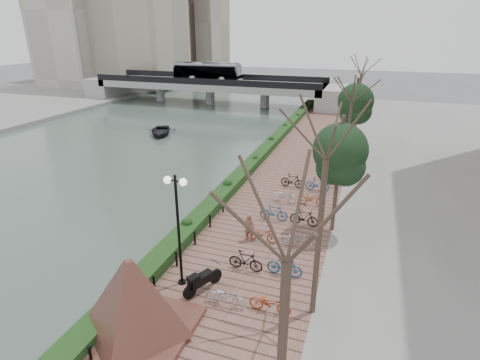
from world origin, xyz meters
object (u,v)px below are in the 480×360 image
at_px(granite_monument, 133,298).
at_px(lamppost, 177,208).
at_px(boat, 160,131).
at_px(motorcycle, 203,279).
at_px(pedestrian, 249,227).

bearing_deg(granite_monument, lamppost, 87.22).
height_order(lamppost, boat, lamppost).
distance_m(motorcycle, boat, 28.55).
bearing_deg(pedestrian, lamppost, 69.26).
relative_size(pedestrian, boat, 0.35).
xyz_separation_m(motorcycle, pedestrian, (0.59, 4.61, 0.22)).
relative_size(lamppost, boat, 1.15).
relative_size(granite_monument, motorcycle, 2.79).
bearing_deg(motorcycle, granite_monument, -87.21).
xyz_separation_m(motorcycle, boat, (-15.96, 23.67, -0.58)).
bearing_deg(lamppost, granite_monument, -92.78).
relative_size(lamppost, motorcycle, 2.88).
height_order(pedestrian, boat, pedestrian).
relative_size(granite_monument, pedestrian, 3.22).
height_order(granite_monument, lamppost, lamppost).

